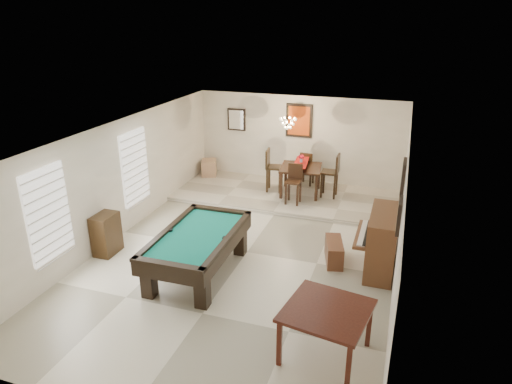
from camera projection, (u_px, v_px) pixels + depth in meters
The scene contains 26 objects.
ground_plane at pixel (247, 252), 9.69m from camera, with size 6.00×9.00×0.02m, color beige.
wall_back at pixel (299, 141), 13.19m from camera, with size 6.00×0.04×2.60m, color silver.
wall_front at pixel (116, 333), 5.23m from camera, with size 6.00×0.04×2.60m, color silver.
wall_left at pixel (119, 179), 10.10m from camera, with size 0.04×9.00×2.60m, color silver.
wall_right at pixel (401, 215), 8.33m from camera, with size 0.04×9.00×2.60m, color silver.
ceiling at pixel (246, 132), 8.74m from camera, with size 6.00×9.00×0.04m, color white.
dining_step at pixel (286, 196), 12.53m from camera, with size 6.00×2.50×0.12m, color beige.
window_left_front at pixel (48, 214), 8.11m from camera, with size 0.06×1.00×1.70m, color white.
window_left_rear at pixel (135, 167), 10.58m from camera, with size 0.06×1.00×1.70m, color white.
pool_table at pixel (198, 254), 8.76m from camera, with size 1.34×2.48×0.83m, color black, non-canonical shape.
square_table at pixel (326, 332), 6.62m from camera, with size 1.16×1.16×0.80m, color #36140D, non-canonical shape.
upright_piano at pixel (375, 241), 8.87m from camera, with size 0.81×1.44×1.20m, color brown, non-canonical shape.
piano_bench at pixel (334, 252), 9.24m from camera, with size 0.32×0.81×0.45m, color brown.
apothecary_chest at pixel (106, 234), 9.51m from camera, with size 0.39×0.58×0.87m, color black.
dining_table at pixel (301, 178), 12.38m from camera, with size 1.07×1.07×0.89m, color black, non-canonical shape.
flower_vase at pixel (301, 159), 12.18m from camera, with size 0.13×0.13×0.22m, color red, non-canonical shape.
dining_chair_south at pixel (293, 185), 11.71m from camera, with size 0.38×0.38×1.03m, color black, non-canonical shape.
dining_chair_north at pixel (307, 168), 13.05m from camera, with size 0.36×0.36×0.97m, color black, non-canonical shape.
dining_chair_west at pixel (275, 170), 12.53m from camera, with size 0.44×0.44×1.18m, color black, non-canonical shape.
dining_chair_east at pixel (330, 175), 12.13m from camera, with size 0.44×0.44×1.18m, color black, non-canonical shape.
corner_bench at pixel (209, 168), 13.88m from camera, with size 0.42×0.53×0.47m, color tan.
chandelier at pixel (288, 119), 11.71m from camera, with size 0.44×0.44×0.60m, color #FFE5B2, non-canonical shape.
back_painting at pixel (299, 121), 12.93m from camera, with size 0.75×0.06×0.95m, color #D84C14.
back_mirror at pixel (237, 120), 13.53m from camera, with size 0.55×0.06×0.65m, color white.
right_picture_upper at pixel (403, 178), 8.38m from camera, with size 0.06×0.55×0.65m, color slate.
right_picture_lower at pixel (399, 216), 7.31m from camera, with size 0.06×0.45×0.55m, color gray.
Camera 1 is at (2.89, -8.06, 4.71)m, focal length 32.00 mm.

